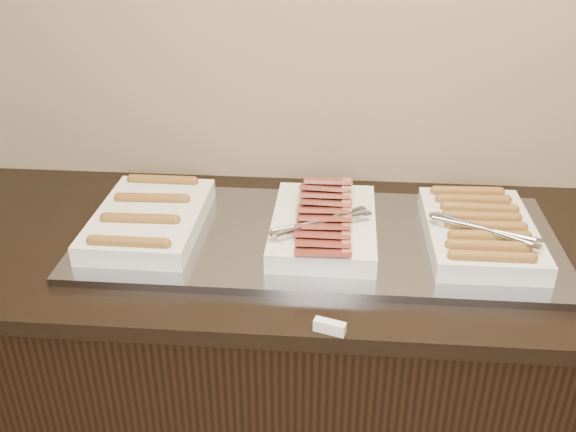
{
  "coord_description": "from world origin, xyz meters",
  "views": [
    {
      "loc": [
        0.05,
        0.73,
        1.74
      ],
      "look_at": [
        -0.06,
        2.13,
        0.97
      ],
      "focal_mm": 40.0,
      "sensor_mm": 36.0,
      "label": 1
    }
  ],
  "objects_px": {
    "counter": "(310,375)",
    "dish_left": "(149,218)",
    "dish_center": "(324,223)",
    "dish_right": "(480,230)",
    "warming_tray": "(317,238)"
  },
  "relations": [
    {
      "from": "counter",
      "to": "dish_left",
      "type": "relative_size",
      "value": 5.18
    },
    {
      "from": "counter",
      "to": "dish_center",
      "type": "relative_size",
      "value": 5.08
    },
    {
      "from": "dish_left",
      "to": "dish_center",
      "type": "bearing_deg",
      "value": 0.33
    },
    {
      "from": "dish_left",
      "to": "counter",
      "type": "bearing_deg",
      "value": 0.77
    },
    {
      "from": "dish_left",
      "to": "dish_center",
      "type": "xyz_separation_m",
      "value": [
        0.45,
        -0.0,
        0.01
      ]
    },
    {
      "from": "counter",
      "to": "dish_right",
      "type": "xyz_separation_m",
      "value": [
        0.41,
        -0.0,
        0.5
      ]
    },
    {
      "from": "counter",
      "to": "warming_tray",
      "type": "bearing_deg",
      "value": 0.0
    },
    {
      "from": "dish_left",
      "to": "dish_center",
      "type": "height_order",
      "value": "dish_center"
    },
    {
      "from": "counter",
      "to": "dish_center",
      "type": "distance_m",
      "value": 0.5
    },
    {
      "from": "dish_left",
      "to": "dish_right",
      "type": "bearing_deg",
      "value": 0.53
    },
    {
      "from": "warming_tray",
      "to": "dish_right",
      "type": "distance_m",
      "value": 0.4
    },
    {
      "from": "counter",
      "to": "dish_center",
      "type": "height_order",
      "value": "dish_center"
    },
    {
      "from": "counter",
      "to": "warming_tray",
      "type": "xyz_separation_m",
      "value": [
        0.01,
        0.0,
        0.46
      ]
    },
    {
      "from": "warming_tray",
      "to": "dish_right",
      "type": "xyz_separation_m",
      "value": [
        0.4,
        -0.0,
        0.04
      ]
    },
    {
      "from": "warming_tray",
      "to": "dish_center",
      "type": "height_order",
      "value": "dish_center"
    }
  ]
}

